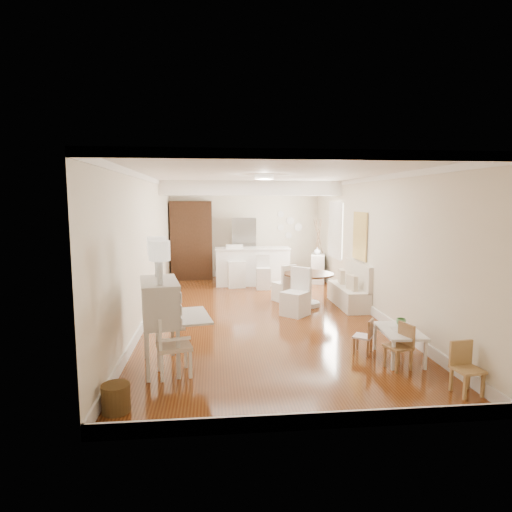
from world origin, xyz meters
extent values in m
plane|color=brown|center=(0.00, 0.00, 0.00)|extent=(9.00, 9.00, 0.00)
cube|color=white|center=(0.00, 0.00, 2.80)|extent=(4.50, 9.00, 0.04)
cube|color=silver|center=(0.00, 4.50, 1.40)|extent=(4.50, 0.04, 2.80)
cube|color=silver|center=(0.00, -4.50, 1.40)|extent=(4.50, 0.04, 2.80)
cube|color=silver|center=(-2.25, 0.00, 1.40)|extent=(0.04, 9.00, 2.80)
cube|color=silver|center=(2.25, 0.00, 1.40)|extent=(0.04, 9.00, 2.80)
cube|color=white|center=(0.00, 2.20, 2.62)|extent=(4.50, 0.45, 0.36)
cube|color=tan|center=(2.21, 0.50, 1.55)|extent=(0.04, 0.84, 1.04)
cube|color=white|center=(2.23, 2.40, 1.55)|extent=(0.04, 1.10, 1.40)
cylinder|color=#381E11|center=(-1.20, 4.48, 1.85)|extent=(0.30, 0.03, 0.30)
cylinder|color=white|center=(0.00, -0.50, 2.75)|extent=(0.36, 0.36, 0.08)
cube|color=beige|center=(-1.70, -2.69, 0.62)|extent=(1.13, 1.15, 1.24)
cube|color=white|center=(-1.50, -2.94, 0.41)|extent=(0.57, 0.57, 0.83)
cylinder|color=#533919|center=(-2.05, -3.91, 0.16)|extent=(0.40, 0.40, 0.31)
cube|color=white|center=(1.73, -2.70, 0.22)|extent=(0.59, 0.93, 0.45)
cube|color=#9D7347|center=(1.57, -3.04, 0.32)|extent=(0.39, 0.39, 0.64)
cube|color=#9B6B46|center=(1.29, -2.41, 0.28)|extent=(0.37, 0.37, 0.55)
cube|color=tan|center=(2.06, -3.88, 0.32)|extent=(0.34, 0.34, 0.64)
cube|color=silver|center=(1.99, 0.50, 0.49)|extent=(0.52, 1.60, 0.98)
cylinder|color=#4E2D19|center=(1.11, 0.56, 0.37)|extent=(1.40, 1.40, 0.74)
cube|color=white|center=(0.68, -0.16, 0.48)|extent=(0.66, 0.66, 0.97)
cube|color=white|center=(0.65, 1.11, 0.43)|extent=(0.57, 0.57, 0.86)
cube|color=white|center=(0.10, 3.10, 0.52)|extent=(2.05, 0.65, 1.03)
cube|color=white|center=(-0.37, 2.83, 0.57)|extent=(0.50, 0.50, 1.13)
cube|color=silver|center=(0.33, 2.49, 0.45)|extent=(0.37, 0.37, 0.90)
cube|color=#381E11|center=(-1.60, 4.18, 1.15)|extent=(1.20, 0.60, 2.30)
imported|color=silver|center=(0.30, 4.15, 0.90)|extent=(0.75, 0.65, 1.80)
cube|color=silver|center=(2.00, 3.32, 0.40)|extent=(0.57, 0.90, 0.80)
imported|color=#5C9A59|center=(1.85, -2.50, 0.50)|extent=(0.14, 0.14, 0.11)
imported|color=silver|center=(1.97, 3.28, 0.90)|extent=(0.23, 0.23, 0.21)
camera|label=1|loc=(-0.95, -8.51, 2.32)|focal=30.00mm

